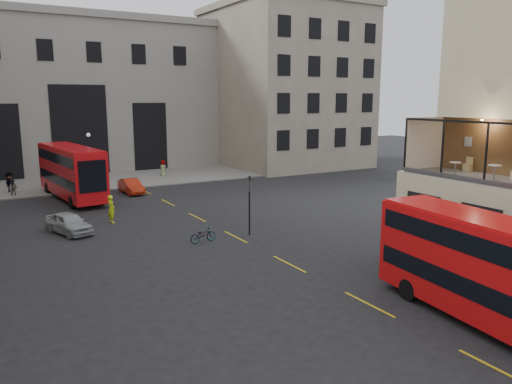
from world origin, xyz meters
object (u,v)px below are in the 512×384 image
pedestrian_d (163,169)px  traffic_light_near (249,198)px  car_a (69,223)px  cyclist (111,209)px  cafe_table_far (455,167)px  bus_far (71,170)px  car_b (131,186)px  cafe_table_mid (495,170)px  pedestrian_c (106,175)px  pedestrian_b (10,183)px  bus_near (495,269)px  street_lamp_b (90,164)px  bicycle (203,235)px  pedestrian_a (13,188)px  cafe_chair_d (468,167)px

pedestrian_d → traffic_light_near: bearing=142.8°
car_a → cyclist: size_ratio=2.04×
cyclist → cafe_table_far: 22.40m
traffic_light_near → pedestrian_d: size_ratio=2.06×
bus_far → car_b: bearing=-0.7°
cafe_table_mid → cyclist: bearing=125.3°
traffic_light_near → bus_far: 19.24m
pedestrian_c → cafe_table_far: (9.58, -34.77, 4.30)m
cafe_table_mid → pedestrian_b: bearing=118.4°
traffic_light_near → car_b: bearing=97.7°
pedestrian_c → car_b: bearing=51.4°
bus_near → cafe_table_mid: bearing=36.6°
street_lamp_b → bicycle: 22.11m
pedestrian_c → traffic_light_near: bearing=54.1°
traffic_light_near → pedestrian_c: bearing=96.6°
traffic_light_near → pedestrian_a: (-11.82, 21.20, -1.66)m
bus_far → cyclist: bus_far is taller
car_b → cafe_table_far: bearing=-73.1°
traffic_light_near → cafe_table_mid: size_ratio=4.83×
bus_far → bus_near: bearing=-75.0°
car_a → cafe_table_far: size_ratio=5.52×
pedestrian_d → cafe_table_mid: (3.58, -37.25, 4.20)m
car_b → cafe_table_far: cafe_table_far is taller
pedestrian_b → cafe_table_mid: bearing=-125.3°
street_lamp_b → pedestrian_a: street_lamp_b is taller
bus_far → traffic_light_near: bearing=-67.1°
pedestrian_a → traffic_light_near: bearing=-37.2°
bicycle → pedestrian_d: bearing=-19.9°
bus_near → cafe_chair_d: bearing=43.6°
car_a → cafe_table_far: 23.41m
bus_far → pedestrian_a: (-4.33, 3.48, -1.77)m
car_b → pedestrian_c: size_ratio=2.56×
bus_near → pedestrian_b: 41.44m
cyclist → pedestrian_d: 20.51m
pedestrian_d → cafe_chair_d: 35.14m
bus_near → traffic_light_near: bearing=95.4°
pedestrian_d → cyclist: bearing=120.8°
cyclist → bus_far: bearing=-7.1°
bicycle → pedestrian_a: bearing=17.0°
cyclist → pedestrian_b: bearing=7.0°
bus_near → bus_far: (-9.00, 33.63, 0.21)m
pedestrian_b → cafe_table_far: size_ratio=2.66×
cyclist → cafe_table_far: bearing=-153.9°
bus_far → pedestrian_d: (10.95, 7.73, -1.62)m
car_a → bicycle: bearing=-61.4°
traffic_light_near → pedestrian_a: bearing=119.1°
traffic_light_near → street_lamp_b: (-5.00, 22.00, -0.03)m
street_lamp_b → cyclist: (-1.74, -14.35, -1.42)m
bus_far → cafe_table_far: 31.07m
street_lamp_b → cafe_table_mid: (12.03, -33.80, 2.73)m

